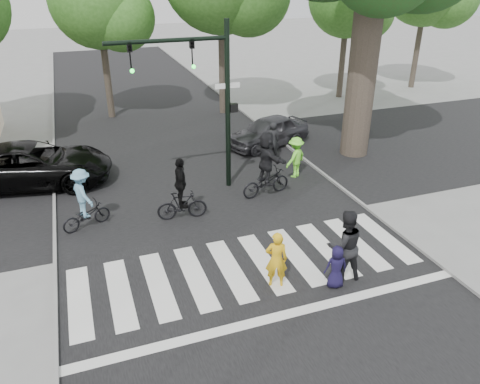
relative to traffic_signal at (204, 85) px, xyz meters
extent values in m
plane|color=gray|center=(-0.35, -6.20, -3.90)|extent=(120.00, 120.00, 0.00)
cube|color=black|center=(-0.35, -1.20, -3.90)|extent=(10.00, 70.00, 0.01)
cube|color=black|center=(-0.35, 1.80, -3.89)|extent=(70.00, 10.00, 0.01)
cube|color=gray|center=(-5.40, -1.20, -3.85)|extent=(0.10, 70.00, 0.10)
cube|color=gray|center=(4.70, -1.20, -3.85)|extent=(0.10, 70.00, 0.10)
cube|color=silver|center=(-4.85, -5.20, -3.89)|extent=(0.55, 3.00, 0.01)
cube|color=silver|center=(-3.85, -5.20, -3.89)|extent=(0.55, 3.00, 0.01)
cube|color=silver|center=(-2.85, -5.20, -3.89)|extent=(0.55, 3.00, 0.01)
cube|color=silver|center=(-1.85, -5.20, -3.89)|extent=(0.55, 3.00, 0.01)
cube|color=silver|center=(-0.85, -5.20, -3.89)|extent=(0.55, 3.00, 0.01)
cube|color=silver|center=(0.15, -5.20, -3.89)|extent=(0.55, 3.00, 0.01)
cube|color=silver|center=(1.15, -5.20, -3.89)|extent=(0.55, 3.00, 0.01)
cube|color=silver|center=(2.15, -5.20, -3.89)|extent=(0.55, 3.00, 0.01)
cube|color=silver|center=(3.15, -5.20, -3.89)|extent=(0.55, 3.00, 0.01)
cube|color=silver|center=(4.15, -5.20, -3.89)|extent=(0.55, 3.00, 0.01)
cube|color=silver|center=(-0.35, -7.40, -3.89)|extent=(10.00, 0.30, 0.01)
cylinder|color=black|center=(0.85, 0.00, -0.90)|extent=(0.18, 0.18, 6.00)
cylinder|color=black|center=(-1.15, 0.00, 1.50)|extent=(4.00, 0.14, 0.14)
imported|color=black|center=(-0.35, 0.00, 1.05)|extent=(0.16, 0.20, 1.00)
sphere|color=#19E533|center=(-0.35, -0.12, 0.65)|extent=(0.14, 0.14, 0.14)
imported|color=black|center=(-2.35, 0.00, 1.05)|extent=(0.16, 0.20, 1.00)
sphere|color=#19E533|center=(-2.35, -0.12, 0.65)|extent=(0.14, 0.14, 0.14)
cube|color=black|center=(1.07, 0.00, -0.90)|extent=(0.28, 0.18, 0.30)
cube|color=#FF660C|center=(1.18, 0.00, -0.90)|extent=(0.02, 0.14, 0.20)
cube|color=white|center=(0.85, 0.00, -0.10)|extent=(0.90, 0.04, 0.18)
cylinder|color=brown|center=(7.15, 1.30, -0.40)|extent=(1.20, 1.20, 7.00)
cylinder|color=brown|center=(-2.35, 10.60, -1.10)|extent=(0.36, 0.36, 5.60)
sphere|color=#34711F|center=(-1.39, 9.88, 1.30)|extent=(3.36, 3.36, 3.36)
cylinder|color=brown|center=(3.65, 9.30, -0.54)|extent=(0.36, 0.36, 6.72)
cylinder|color=brown|center=(11.65, 10.10, -1.17)|extent=(0.36, 0.36, 5.46)
sphere|color=#34711F|center=(12.57, 9.41, 1.17)|extent=(3.22, 3.22, 3.22)
cylinder|color=brown|center=(17.65, 10.70, -0.82)|extent=(0.36, 0.36, 6.16)
imported|color=yellow|center=(0.03, -6.23, -3.11)|extent=(0.67, 0.55, 1.58)
imported|color=#171234|center=(1.46, -6.81, -3.30)|extent=(0.65, 0.49, 1.20)
imported|color=black|center=(1.83, -6.54, -2.89)|extent=(1.06, 0.88, 2.01)
imported|color=black|center=(-4.40, -1.45, -3.49)|extent=(1.67, 1.11, 0.83)
imported|color=#6BA2C0|center=(-4.40, -1.45, -2.69)|extent=(0.93, 1.17, 1.59)
imported|color=black|center=(-1.41, -1.92, -3.41)|extent=(1.68, 0.67, 0.98)
imported|color=black|center=(-1.41, -1.92, -2.62)|extent=(0.54, 1.04, 1.69)
imported|color=black|center=(1.86, -1.22, -3.40)|extent=(1.98, 0.97, 0.99)
imported|color=black|center=(1.86, -1.22, -2.45)|extent=(0.85, 1.83, 1.90)
imported|color=black|center=(-6.07, 2.61, -3.10)|extent=(6.17, 3.66, 1.61)
imported|color=#37363B|center=(3.95, 3.49, -3.22)|extent=(4.29, 2.70, 1.36)
imported|color=#7CFF3B|center=(3.56, -0.11, -3.09)|extent=(1.21, 1.05, 1.63)
imported|color=black|center=(3.48, 1.93, -3.09)|extent=(0.67, 0.52, 1.63)
camera|label=1|loc=(-4.24, -15.28, 3.69)|focal=35.00mm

